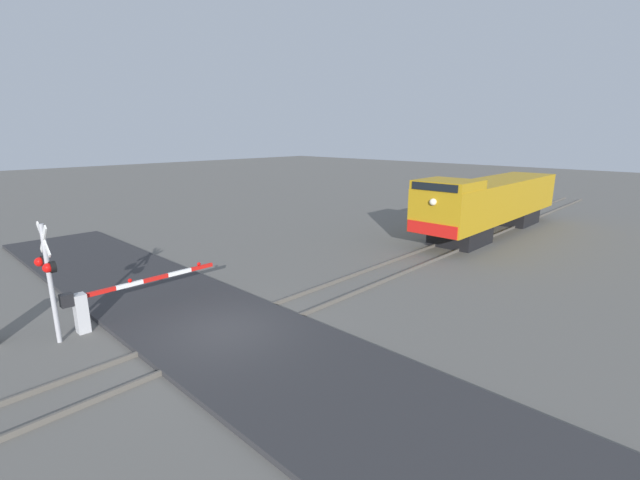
# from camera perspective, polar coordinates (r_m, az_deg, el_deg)

# --- Properties ---
(ground_plane) EXTENTS (160.00, 160.00, 0.00)m
(ground_plane) POSITION_cam_1_polar(r_m,az_deg,el_deg) (14.15, -12.48, -12.31)
(ground_plane) COLOR #605E59
(rail_track_left) EXTENTS (0.08, 80.00, 0.15)m
(rail_track_left) POSITION_cam_1_polar(r_m,az_deg,el_deg) (14.67, -14.09, -11.10)
(rail_track_left) COLOR #59544C
(rail_track_left) RESTS_ON ground_plane
(rail_track_right) EXTENTS (0.08, 80.00, 0.15)m
(rail_track_right) POSITION_cam_1_polar(r_m,az_deg,el_deg) (13.58, -10.75, -13.03)
(rail_track_right) COLOR #59544C
(rail_track_right) RESTS_ON ground_plane
(road_surface) EXTENTS (36.00, 4.99, 0.16)m
(road_surface) POSITION_cam_1_polar(r_m,az_deg,el_deg) (14.11, -12.49, -12.01)
(road_surface) COLOR #2D2D30
(road_surface) RESTS_ON ground_plane
(locomotive) EXTENTS (2.99, 15.08, 3.82)m
(locomotive) POSITION_cam_1_polar(r_m,az_deg,el_deg) (29.13, 21.76, 4.74)
(locomotive) COLOR black
(locomotive) RESTS_ON ground_plane
(crossing_signal) EXTENTS (1.18, 0.33, 3.72)m
(crossing_signal) POSITION_cam_1_polar(r_m,az_deg,el_deg) (14.86, -32.53, -3.54)
(crossing_signal) COLOR #ADADB2
(crossing_signal) RESTS_ON ground_plane
(crossing_gate) EXTENTS (0.36, 5.35, 1.40)m
(crossing_gate) POSITION_cam_1_polar(r_m,az_deg,el_deg) (15.80, -27.27, -7.33)
(crossing_gate) COLOR silver
(crossing_gate) RESTS_ON ground_plane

